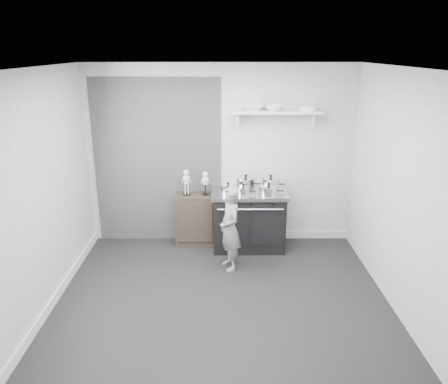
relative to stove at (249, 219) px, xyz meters
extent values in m
plane|color=black|center=(-0.42, -1.48, -0.45)|extent=(4.00, 4.00, 0.00)
cube|color=#A4A4A2|center=(-0.42, 0.32, 0.90)|extent=(4.00, 0.02, 2.70)
cube|color=#A4A4A2|center=(-0.42, -3.28, 0.90)|extent=(4.00, 0.02, 2.70)
cube|color=#A4A4A2|center=(-2.42, -1.48, 0.90)|extent=(0.02, 3.60, 2.70)
cube|color=#A4A4A2|center=(1.58, -1.48, 0.90)|extent=(0.02, 3.60, 2.70)
cube|color=silver|center=(-0.42, -1.48, 2.25)|extent=(4.00, 3.60, 0.02)
cube|color=black|center=(-1.37, 0.31, 0.80)|extent=(1.90, 0.02, 2.50)
cube|color=silver|center=(0.58, 0.30, -0.39)|extent=(2.00, 0.03, 0.12)
cube|color=silver|center=(-2.40, -1.48, -0.39)|extent=(0.03, 3.60, 0.12)
cube|color=silver|center=(0.38, 0.19, 1.57)|extent=(1.30, 0.26, 0.04)
cube|color=silver|center=(-0.17, 0.26, 1.45)|extent=(0.03, 0.12, 0.20)
cube|color=silver|center=(0.93, 0.26, 1.45)|extent=(0.03, 0.12, 0.20)
cube|color=black|center=(0.00, 0.00, -0.03)|extent=(1.04, 0.63, 0.84)
cube|color=silver|center=(0.00, 0.00, 0.41)|extent=(1.11, 0.67, 0.05)
cube|color=black|center=(-0.25, -0.31, -0.01)|extent=(0.44, 0.02, 0.54)
cube|color=black|center=(0.25, -0.31, -0.01)|extent=(0.44, 0.02, 0.54)
cylinder|color=silver|center=(0.00, -0.34, 0.28)|extent=(0.94, 0.02, 0.02)
cylinder|color=black|center=(-0.31, -0.32, 0.37)|extent=(0.04, 0.03, 0.04)
cylinder|color=black|center=(0.00, -0.32, 0.37)|extent=(0.04, 0.03, 0.04)
cylinder|color=black|center=(0.31, -0.32, 0.37)|extent=(0.04, 0.03, 0.04)
cube|color=black|center=(-0.80, 0.13, -0.05)|extent=(0.61, 0.36, 0.79)
imported|color=gray|center=(-0.29, -0.67, 0.14)|extent=(0.40, 0.49, 1.17)
cylinder|color=silver|center=(-0.31, -0.10, 0.50)|extent=(0.21, 0.21, 0.12)
cylinder|color=silver|center=(-0.31, -0.10, 0.57)|extent=(0.21, 0.21, 0.02)
sphere|color=black|center=(-0.31, -0.10, 0.60)|extent=(0.04, 0.04, 0.04)
cylinder|color=black|center=(-0.17, -0.10, 0.50)|extent=(0.10, 0.02, 0.02)
cylinder|color=silver|center=(-0.05, 0.10, 0.53)|extent=(0.27, 0.27, 0.17)
cylinder|color=silver|center=(-0.05, 0.10, 0.62)|extent=(0.28, 0.28, 0.02)
sphere|color=black|center=(-0.05, 0.10, 0.65)|extent=(0.05, 0.05, 0.05)
cylinder|color=black|center=(0.13, 0.10, 0.53)|extent=(0.10, 0.02, 0.02)
cylinder|color=silver|center=(0.32, 0.07, 0.53)|extent=(0.26, 0.26, 0.18)
cylinder|color=silver|center=(0.32, 0.07, 0.62)|extent=(0.26, 0.26, 0.02)
sphere|color=black|center=(0.32, 0.07, 0.65)|extent=(0.05, 0.05, 0.05)
cylinder|color=black|center=(0.49, 0.07, 0.53)|extent=(0.10, 0.02, 0.02)
cylinder|color=silver|center=(0.27, -0.17, 0.50)|extent=(0.26, 0.26, 0.12)
cylinder|color=silver|center=(0.27, -0.17, 0.57)|extent=(0.27, 0.27, 0.02)
sphere|color=black|center=(0.27, -0.17, 0.60)|extent=(0.05, 0.05, 0.05)
cylinder|color=black|center=(0.44, -0.17, 0.50)|extent=(0.10, 0.02, 0.02)
cylinder|color=silver|center=(-0.10, -0.15, 0.49)|extent=(0.19, 0.19, 0.10)
cylinder|color=silver|center=(-0.10, -0.15, 0.55)|extent=(0.20, 0.20, 0.01)
sphere|color=black|center=(-0.10, -0.15, 0.58)|extent=(0.03, 0.03, 0.03)
cylinder|color=black|center=(0.04, -0.15, 0.49)|extent=(0.10, 0.02, 0.02)
imported|color=white|center=(0.05, 0.19, 1.63)|extent=(0.30, 0.30, 0.07)
imported|color=white|center=(0.34, 0.19, 1.63)|extent=(0.25, 0.25, 0.08)
cylinder|color=white|center=(0.83, 0.19, 1.62)|extent=(0.24, 0.24, 0.06)
camera|label=1|loc=(-0.42, -6.08, 2.44)|focal=35.00mm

